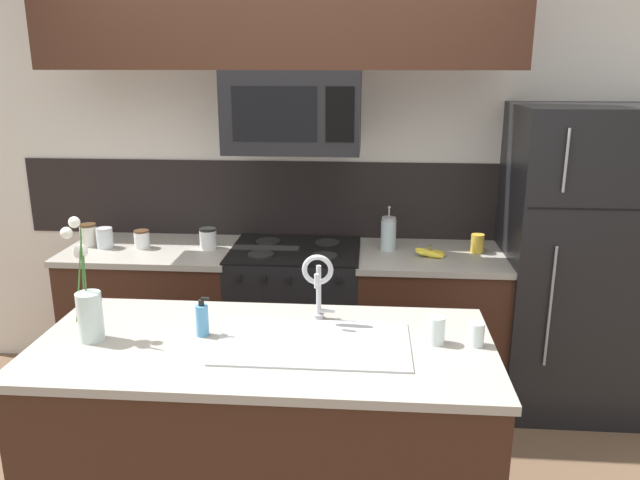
# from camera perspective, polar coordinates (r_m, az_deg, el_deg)

# --- Properties ---
(rear_partition) EXTENTS (5.20, 0.10, 2.60)m
(rear_partition) POSITION_cam_1_polar(r_m,az_deg,el_deg) (3.94, 2.67, 5.97)
(rear_partition) COLOR silver
(rear_partition) RESTS_ON ground
(splash_band) EXTENTS (3.55, 0.01, 0.48)m
(splash_band) POSITION_cam_1_polar(r_m,az_deg,el_deg) (3.93, -1.77, 3.74)
(splash_band) COLOR black
(splash_band) RESTS_ON rear_partition
(back_counter_left) EXTENTS (1.01, 0.65, 0.91)m
(back_counter_left) POSITION_cam_1_polar(r_m,az_deg,el_deg) (4.03, -14.67, -6.85)
(back_counter_left) COLOR #381E14
(back_counter_left) RESTS_ON ground
(back_counter_right) EXTENTS (0.86, 0.65, 0.91)m
(back_counter_right) POSITION_cam_1_polar(r_m,az_deg,el_deg) (3.83, 9.82, -7.75)
(back_counter_right) COLOR #381E14
(back_counter_right) RESTS_ON ground
(stove_range) EXTENTS (0.76, 0.64, 0.93)m
(stove_range) POSITION_cam_1_polar(r_m,az_deg,el_deg) (3.84, -2.21, -7.40)
(stove_range) COLOR black
(stove_range) RESTS_ON ground
(microwave) EXTENTS (0.74, 0.40, 0.44)m
(microwave) POSITION_cam_1_polar(r_m,az_deg,el_deg) (3.51, -2.47, 11.67)
(microwave) COLOR black
(upper_cabinet_band) EXTENTS (2.57, 0.34, 0.60)m
(upper_cabinet_band) POSITION_cam_1_polar(r_m,az_deg,el_deg) (3.49, -3.89, 20.20)
(upper_cabinet_band) COLOR #381E14
(refrigerator) EXTENTS (0.89, 0.74, 1.76)m
(refrigerator) POSITION_cam_1_polar(r_m,az_deg,el_deg) (3.88, 22.83, -1.79)
(refrigerator) COLOR black
(refrigerator) RESTS_ON ground
(storage_jar_tall) EXTENTS (0.10, 0.10, 0.13)m
(storage_jar_tall) POSITION_cam_1_polar(r_m,az_deg,el_deg) (4.01, -20.40, 0.44)
(storage_jar_tall) COLOR silver
(storage_jar_tall) RESTS_ON back_counter_left
(storage_jar_medium) EXTENTS (0.10, 0.10, 0.12)m
(storage_jar_medium) POSITION_cam_1_polar(r_m,az_deg,el_deg) (3.94, -19.09, 0.19)
(storage_jar_medium) COLOR silver
(storage_jar_medium) RESTS_ON back_counter_left
(storage_jar_short) EXTENTS (0.09, 0.09, 0.11)m
(storage_jar_short) POSITION_cam_1_polar(r_m,az_deg,el_deg) (3.87, -15.98, 0.08)
(storage_jar_short) COLOR silver
(storage_jar_short) RESTS_ON back_counter_left
(storage_jar_squat) EXTENTS (0.10, 0.10, 0.12)m
(storage_jar_squat) POSITION_cam_1_polar(r_m,az_deg,el_deg) (3.76, -10.19, 0.13)
(storage_jar_squat) COLOR silver
(storage_jar_squat) RESTS_ON back_counter_left
(banana_bunch) EXTENTS (0.19, 0.12, 0.08)m
(banana_bunch) POSITION_cam_1_polar(r_m,az_deg,el_deg) (3.61, 10.05, -1.19)
(banana_bunch) COLOR yellow
(banana_bunch) RESTS_ON back_counter_right
(french_press) EXTENTS (0.09, 0.09, 0.27)m
(french_press) POSITION_cam_1_polar(r_m,az_deg,el_deg) (3.69, 6.28, 0.57)
(french_press) COLOR silver
(french_press) RESTS_ON back_counter_right
(coffee_tin) EXTENTS (0.08, 0.08, 0.11)m
(coffee_tin) POSITION_cam_1_polar(r_m,az_deg,el_deg) (3.74, 14.20, -0.30)
(coffee_tin) COLOR gold
(coffee_tin) RESTS_ON back_counter_right
(island_counter) EXTENTS (1.83, 0.83, 0.91)m
(island_counter) POSITION_cam_1_polar(r_m,az_deg,el_deg) (2.74, -4.93, -17.89)
(island_counter) COLOR #381E14
(island_counter) RESTS_ON ground
(kitchen_sink) EXTENTS (0.76, 0.44, 0.16)m
(kitchen_sink) POSITION_cam_1_polar(r_m,az_deg,el_deg) (2.53, -0.61, -10.88)
(kitchen_sink) COLOR #ADAFB5
(kitchen_sink) RESTS_ON island_counter
(sink_faucet) EXTENTS (0.14, 0.14, 0.31)m
(sink_faucet) POSITION_cam_1_polar(r_m,az_deg,el_deg) (2.62, -0.18, -3.52)
(sink_faucet) COLOR #B7BABF
(sink_faucet) RESTS_ON island_counter
(dish_soap_bottle) EXTENTS (0.06, 0.05, 0.16)m
(dish_soap_bottle) POSITION_cam_1_polar(r_m,az_deg,el_deg) (2.59, -10.72, -7.17)
(dish_soap_bottle) COLOR #4C93C6
(dish_soap_bottle) RESTS_ON island_counter
(drinking_glass) EXTENTS (0.07, 0.07, 0.11)m
(drinking_glass) POSITION_cam_1_polar(r_m,az_deg,el_deg) (2.52, 10.57, -8.09)
(drinking_glass) COLOR silver
(drinking_glass) RESTS_ON island_counter
(spare_glass) EXTENTS (0.06, 0.06, 0.09)m
(spare_glass) POSITION_cam_1_polar(r_m,az_deg,el_deg) (2.54, 14.10, -8.35)
(spare_glass) COLOR silver
(spare_glass) RESTS_ON island_counter
(flower_vase) EXTENTS (0.15, 0.14, 0.49)m
(flower_vase) POSITION_cam_1_polar(r_m,az_deg,el_deg) (2.65, -20.41, -5.93)
(flower_vase) COLOR silver
(flower_vase) RESTS_ON island_counter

